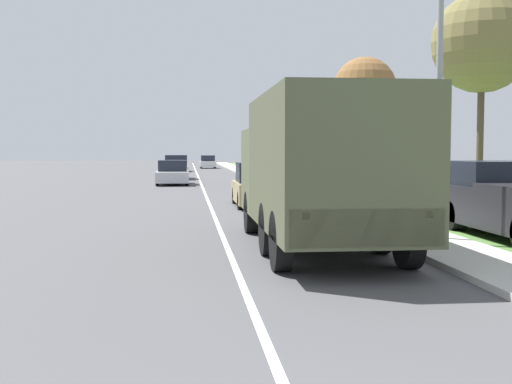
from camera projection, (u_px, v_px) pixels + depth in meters
name	position (u px, v px, depth m)	size (l,w,h in m)	color
ground_plane	(200.00, 182.00, 42.17)	(180.00, 180.00, 0.00)	#4C4C4F
lane_centre_stripe	(200.00, 182.00, 42.17)	(0.12, 120.00, 0.00)	silver
sidewalk_right	(268.00, 181.00, 42.65)	(1.80, 120.00, 0.12)	beige
grass_strip_right	(333.00, 181.00, 43.12)	(7.00, 120.00, 0.02)	#56843D
military_truck	(319.00, 167.00, 13.39)	(2.58, 7.78, 3.18)	#545B3D
car_nearest_ahead	(258.00, 187.00, 23.91)	(1.75, 4.11, 1.63)	tan
car_second_ahead	(173.00, 174.00, 38.95)	(1.92, 4.55, 1.48)	#B7BABF
car_third_ahead	(176.00, 168.00, 46.48)	(1.77, 4.52, 1.73)	#B7BABF
car_fourth_ahead	(178.00, 165.00, 62.61)	(1.76, 4.76, 1.50)	silver
car_farthest_ahead	(208.00, 162.00, 73.82)	(1.78, 3.95, 1.48)	silver
lamp_post	(430.00, 57.00, 14.20)	(1.69, 0.24, 6.77)	gray
tree_mid_right	(482.00, 43.00, 22.98)	(3.61, 3.61, 7.74)	#4C3D2D
tree_far_right	(365.00, 90.00, 36.70)	(3.64, 3.64, 7.40)	brown
utility_box	(454.00, 215.00, 17.02)	(0.55, 0.45, 0.70)	#3D7042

